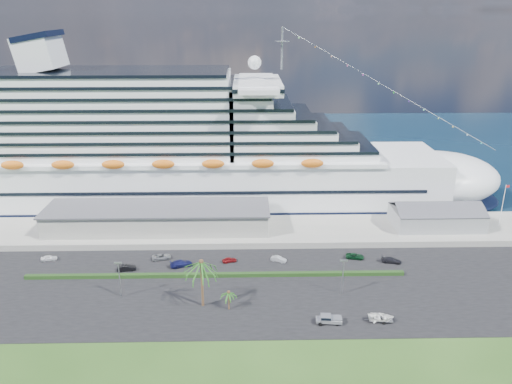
{
  "coord_description": "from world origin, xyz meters",
  "views": [
    {
      "loc": [
        -0.79,
        -86.4,
        58.48
      ],
      "look_at": [
        1.7,
        30.0,
        15.93
      ],
      "focal_mm": 35.0,
      "sensor_mm": 36.0,
      "label": 1
    }
  ],
  "objects_px": {
    "boat_trailer": "(381,317)",
    "parked_car_3": "(181,263)",
    "cruise_ship": "(179,153)",
    "pickup_truck": "(328,319)"
  },
  "relations": [
    {
      "from": "cruise_ship",
      "to": "parked_car_3",
      "type": "xyz_separation_m",
      "value": [
        4.95,
        -42.82,
        -15.79
      ]
    },
    {
      "from": "parked_car_3",
      "to": "boat_trailer",
      "type": "xyz_separation_m",
      "value": [
        42.41,
        -23.81,
        0.33
      ]
    },
    {
      "from": "pickup_truck",
      "to": "boat_trailer",
      "type": "height_order",
      "value": "pickup_truck"
    },
    {
      "from": "parked_car_3",
      "to": "pickup_truck",
      "type": "height_order",
      "value": "pickup_truck"
    },
    {
      "from": "boat_trailer",
      "to": "parked_car_3",
      "type": "bearing_deg",
      "value": 150.69
    },
    {
      "from": "parked_car_3",
      "to": "pickup_truck",
      "type": "xyz_separation_m",
      "value": [
        31.91,
        -24.05,
        0.22
      ]
    },
    {
      "from": "parked_car_3",
      "to": "boat_trailer",
      "type": "relative_size",
      "value": 0.9
    },
    {
      "from": "parked_car_3",
      "to": "cruise_ship",
      "type": "bearing_deg",
      "value": -12.73
    },
    {
      "from": "cruise_ship",
      "to": "pickup_truck",
      "type": "relative_size",
      "value": 36.17
    },
    {
      "from": "cruise_ship",
      "to": "parked_car_3",
      "type": "relative_size",
      "value": 35.51
    }
  ]
}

